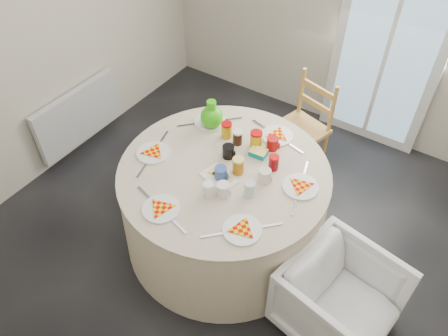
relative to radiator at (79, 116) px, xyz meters
The scene contains 14 objects.
floor 1.99m from the radiator, ahead, with size 4.00×4.00×0.00m, color black.
wall_back 2.80m from the radiator, 42.86° to the left, with size 4.00×0.02×2.60m, color #BCB5A3.
wall_left 0.94m from the radiator, 106.70° to the right, with size 0.02×4.00×2.60m, color #BCB5A3.
glass_door 3.00m from the radiator, 36.79° to the left, with size 1.00×0.08×2.10m, color silver.
radiator is the anchor object (origin of this frame).
table 1.83m from the radiator, ahead, with size 1.61×1.61×0.81m, color beige.
wooden_chair 2.14m from the radiator, 25.15° to the left, with size 0.43×0.41×0.96m, color #B87B4B, non-canonical shape.
armchair 2.93m from the radiator, ahead, with size 0.69×0.64×0.71m, color white.
place_settings 1.87m from the radiator, ahead, with size 1.38×1.38×0.03m, color white, non-canonical shape.
jar_cluster 1.92m from the radiator, ahead, with size 0.55×0.27×0.16m, color #9A6018, non-canonical shape.
butter_tub 2.00m from the radiator, ahead, with size 0.13×0.09×0.05m, color #008E8E.
green_pitcher 1.56m from the radiator, ahead, with size 0.18×0.18×0.24m, color #33BC0F, non-canonical shape.
cheese_platter 1.91m from the radiator, ahead, with size 0.26×0.16×0.03m, color white, non-canonical shape.
mugs_glasses 2.01m from the radiator, ahead, with size 0.67×0.67×0.12m, color gray, non-canonical shape.
Camera 1 is at (1.12, -1.86, 3.01)m, focal length 35.00 mm.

